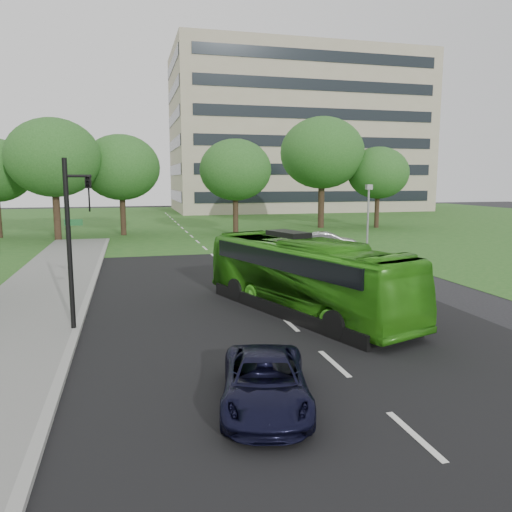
{
  "coord_description": "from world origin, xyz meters",
  "views": [
    {
      "loc": [
        -5.27,
        -18.09,
        4.99
      ],
      "look_at": [
        0.16,
        3.32,
        1.6
      ],
      "focal_mm": 35.0,
      "sensor_mm": 36.0,
      "label": 1
    }
  ],
  "objects_px": {
    "tree_park_b": "(121,168)",
    "tree_park_c": "(235,170)",
    "camera_pole": "(368,210)",
    "tree_park_d": "(322,153)",
    "office_building": "(297,134)",
    "suv": "(265,382)",
    "bus": "(304,276)",
    "tree_park_e": "(378,173)",
    "sedan": "(328,242)",
    "tree_park_a": "(53,158)",
    "traffic_light": "(74,232)"
  },
  "relations": [
    {
      "from": "bus",
      "to": "suv",
      "type": "relative_size",
      "value": 2.48
    },
    {
      "from": "sedan",
      "to": "suv",
      "type": "relative_size",
      "value": 1.03
    },
    {
      "from": "bus",
      "to": "sedan",
      "type": "bearing_deg",
      "value": 45.21
    },
    {
      "from": "tree_park_b",
      "to": "tree_park_c",
      "type": "distance_m",
      "value": 10.19
    },
    {
      "from": "tree_park_d",
      "to": "traffic_light",
      "type": "bearing_deg",
      "value": -123.51
    },
    {
      "from": "tree_park_d",
      "to": "sedan",
      "type": "xyz_separation_m",
      "value": [
        -6.09,
        -16.76,
        -7.01
      ]
    },
    {
      "from": "office_building",
      "to": "suv",
      "type": "bearing_deg",
      "value": -109.27
    },
    {
      "from": "tree_park_b",
      "to": "tree_park_d",
      "type": "distance_m",
      "value": 20.19
    },
    {
      "from": "office_building",
      "to": "tree_park_d",
      "type": "xyz_separation_m",
      "value": [
        -7.81,
        -31.16,
        -4.81
      ]
    },
    {
      "from": "sedan",
      "to": "suv",
      "type": "distance_m",
      "value": 24.43
    },
    {
      "from": "tree_park_c",
      "to": "suv",
      "type": "height_order",
      "value": "tree_park_c"
    },
    {
      "from": "tree_park_b",
      "to": "bus",
      "type": "relative_size",
      "value": 0.89
    },
    {
      "from": "tree_park_a",
      "to": "sedan",
      "type": "height_order",
      "value": "tree_park_a"
    },
    {
      "from": "tree_park_c",
      "to": "tree_park_d",
      "type": "distance_m",
      "value": 10.99
    },
    {
      "from": "tree_park_e",
      "to": "bus",
      "type": "xyz_separation_m",
      "value": [
        -18.82,
        -30.13,
        -4.27
      ]
    },
    {
      "from": "sedan",
      "to": "camera_pole",
      "type": "xyz_separation_m",
      "value": [
        1.94,
        -2.04,
        2.33
      ]
    },
    {
      "from": "sedan",
      "to": "traffic_light",
      "type": "relative_size",
      "value": 0.74
    },
    {
      "from": "tree_park_d",
      "to": "sedan",
      "type": "height_order",
      "value": "tree_park_d"
    },
    {
      "from": "camera_pole",
      "to": "tree_park_e",
      "type": "bearing_deg",
      "value": 79.25
    },
    {
      "from": "office_building",
      "to": "sedan",
      "type": "xyz_separation_m",
      "value": [
        -13.9,
        -47.92,
        -11.81
      ]
    },
    {
      "from": "tree_park_d",
      "to": "tree_park_a",
      "type": "bearing_deg",
      "value": -168.47
    },
    {
      "from": "office_building",
      "to": "bus",
      "type": "distance_m",
      "value": 67.02
    },
    {
      "from": "tree_park_b",
      "to": "tree_park_d",
      "type": "xyz_separation_m",
      "value": [
        19.99,
        2.23,
        1.64
      ]
    },
    {
      "from": "office_building",
      "to": "suv",
      "type": "xyz_separation_m",
      "value": [
        -24.46,
        -69.96,
        -11.94
      ]
    },
    {
      "from": "tree_park_b",
      "to": "tree_park_e",
      "type": "bearing_deg",
      "value": 1.85
    },
    {
      "from": "suv",
      "to": "traffic_light",
      "type": "relative_size",
      "value": 0.72
    },
    {
      "from": "office_building",
      "to": "sedan",
      "type": "relative_size",
      "value": 9.6
    },
    {
      "from": "tree_park_e",
      "to": "sedan",
      "type": "height_order",
      "value": "tree_park_e"
    },
    {
      "from": "tree_park_d",
      "to": "sedan",
      "type": "relative_size",
      "value": 2.72
    },
    {
      "from": "tree_park_b",
      "to": "suv",
      "type": "xyz_separation_m",
      "value": [
        3.35,
        -36.57,
        -5.49
      ]
    },
    {
      "from": "tree_park_d",
      "to": "camera_pole",
      "type": "relative_size",
      "value": 2.43
    },
    {
      "from": "sedan",
      "to": "traffic_light",
      "type": "height_order",
      "value": "traffic_light"
    },
    {
      "from": "bus",
      "to": "office_building",
      "type": "bearing_deg",
      "value": 52.27
    },
    {
      "from": "camera_pole",
      "to": "sedan",
      "type": "bearing_deg",
      "value": 152.33
    },
    {
      "from": "bus",
      "to": "tree_park_b",
      "type": "bearing_deg",
      "value": 83.92
    },
    {
      "from": "tree_park_b",
      "to": "tree_park_e",
      "type": "distance_m",
      "value": 25.68
    },
    {
      "from": "tree_park_b",
      "to": "camera_pole",
      "type": "relative_size",
      "value": 1.92
    },
    {
      "from": "tree_park_d",
      "to": "suv",
      "type": "height_order",
      "value": "tree_park_d"
    },
    {
      "from": "tree_park_e",
      "to": "camera_pole",
      "type": "height_order",
      "value": "tree_park_e"
    },
    {
      "from": "office_building",
      "to": "tree_park_a",
      "type": "distance_m",
      "value": 49.41
    },
    {
      "from": "tree_park_c",
      "to": "traffic_light",
      "type": "height_order",
      "value": "tree_park_c"
    },
    {
      "from": "tree_park_a",
      "to": "suv",
      "type": "relative_size",
      "value": 2.44
    },
    {
      "from": "tree_park_a",
      "to": "suv",
      "type": "height_order",
      "value": "tree_park_a"
    },
    {
      "from": "tree_park_d",
      "to": "tree_park_e",
      "type": "distance_m",
      "value": 6.18
    },
    {
      "from": "tree_park_c",
      "to": "tree_park_d",
      "type": "height_order",
      "value": "tree_park_d"
    },
    {
      "from": "office_building",
      "to": "traffic_light",
      "type": "relative_size",
      "value": 7.07
    },
    {
      "from": "tree_park_e",
      "to": "bus",
      "type": "height_order",
      "value": "tree_park_e"
    },
    {
      "from": "bus",
      "to": "tree_park_c",
      "type": "bearing_deg",
      "value": 64.19
    },
    {
      "from": "tree_park_a",
      "to": "bus",
      "type": "relative_size",
      "value": 0.98
    },
    {
      "from": "tree_park_b",
      "to": "tree_park_c",
      "type": "bearing_deg",
      "value": -10.97
    }
  ]
}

